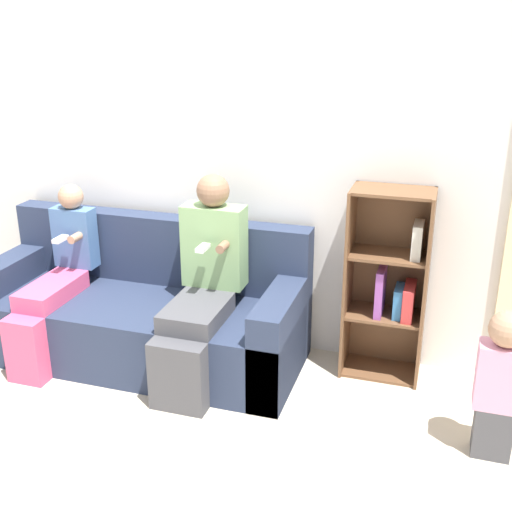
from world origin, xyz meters
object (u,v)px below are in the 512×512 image
at_px(adult_seated, 203,282).
at_px(bookshelf, 390,283).
at_px(toddler_standing, 500,382).
at_px(couch, 143,315).
at_px(child_seated, 55,278).

relative_size(adult_seated, bookshelf, 1.04).
bearing_deg(toddler_standing, bookshelf, 132.52).
height_order(couch, bookshelf, bookshelf).
distance_m(adult_seated, toddler_standing, 1.70).
height_order(toddler_standing, bookshelf, bookshelf).
height_order(child_seated, toddler_standing, child_seated).
height_order(adult_seated, child_seated, adult_seated).
xyz_separation_m(toddler_standing, bookshelf, (-0.62, 0.67, 0.17)).
height_order(child_seated, bookshelf, bookshelf).
bearing_deg(toddler_standing, adult_seated, 170.04).
relative_size(child_seated, bookshelf, 0.92).
bearing_deg(adult_seated, bookshelf, 19.82).
xyz_separation_m(couch, bookshelf, (1.52, 0.28, 0.30)).
xyz_separation_m(couch, adult_seated, (0.47, -0.10, 0.33)).
distance_m(adult_seated, bookshelf, 1.12).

